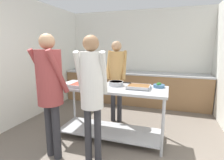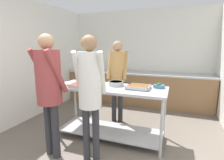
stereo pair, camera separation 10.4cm
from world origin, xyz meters
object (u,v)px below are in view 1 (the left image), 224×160
serving_tray_roast (85,86)px  broccoli_bowl (159,86)px  sauce_pan (116,83)px  guest_serving_right (50,84)px  cook_behind_counter (116,72)px  serving_tray_vegetables (139,87)px  guest_serving_left (92,85)px  plate_stack (67,84)px  water_bottle (93,66)px

serving_tray_roast → broccoli_bowl: broccoli_bowl is taller
broccoli_bowl → serving_tray_roast: bearing=-163.0°
serving_tray_roast → sauce_pan: 0.55m
guest_serving_right → cook_behind_counter: (0.51, 1.50, -0.03)m
sauce_pan → serving_tray_vegetables: (0.42, -0.08, -0.02)m
sauce_pan → cook_behind_counter: 0.62m
guest_serving_left → guest_serving_right: size_ratio=0.99×
serving_tray_vegetables → broccoli_bowl: (0.31, 0.17, 0.01)m
serving_tray_vegetables → guest_serving_right: 1.39m
plate_stack → guest_serving_left: size_ratio=0.13×
sauce_pan → water_bottle: size_ratio=1.40×
plate_stack → broccoli_bowl: size_ratio=1.18×
serving_tray_roast → water_bottle: 2.32m
broccoli_bowl → water_bottle: (-2.02, 1.80, 0.07)m
plate_stack → guest_serving_left: guest_serving_left is taller
plate_stack → serving_tray_roast: 0.39m
plate_stack → broccoli_bowl: 1.62m
sauce_pan → serving_tray_roast: bearing=-149.7°
sauce_pan → guest_serving_left: 0.85m
plate_stack → serving_tray_roast: size_ratio=0.47×
sauce_pan → cook_behind_counter: size_ratio=0.23×
sauce_pan → serving_tray_vegetables: bearing=-10.9°
serving_tray_roast → water_bottle: bearing=110.6°
serving_tray_roast → sauce_pan: sauce_pan is taller
serving_tray_roast → serving_tray_vegetables: (0.89, 0.20, -0.00)m
serving_tray_roast → serving_tray_vegetables: size_ratio=1.29×
broccoli_bowl → cook_behind_counter: (-0.90, 0.49, 0.12)m
broccoli_bowl → guest_serving_right: 1.74m
plate_stack → guest_serving_right: size_ratio=0.12×
serving_tray_roast → sauce_pan: size_ratio=1.18×
serving_tray_roast → serving_tray_vegetables: bearing=12.4°
water_bottle → serving_tray_vegetables: bearing=-49.1°
broccoli_bowl → cook_behind_counter: 1.03m
water_bottle → guest_serving_left: bearing=-66.1°
serving_tray_vegetables → cook_behind_counter: bearing=131.6°
plate_stack → sauce_pan: sauce_pan is taller
sauce_pan → cook_behind_counter: bearing=106.3°
broccoli_bowl → serving_tray_vegetables: bearing=-151.1°
cook_behind_counter → water_bottle: (-1.12, 1.31, -0.05)m
plate_stack → guest_serving_left: bearing=-38.6°
serving_tray_roast → serving_tray_vegetables: 0.91m
serving_tray_roast → broccoli_bowl: 1.26m
serving_tray_vegetables → serving_tray_roast: bearing=-167.6°
sauce_pan → guest_serving_right: 1.15m
plate_stack → serving_tray_vegetables: serving_tray_vegetables is taller
plate_stack → water_bottle: size_ratio=0.77×
plate_stack → water_bottle: 2.15m
sauce_pan → guest_serving_right: guest_serving_right is taller
serving_tray_roast → guest_serving_left: bearing=-54.8°
serving_tray_vegetables → guest_serving_right: guest_serving_right is taller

